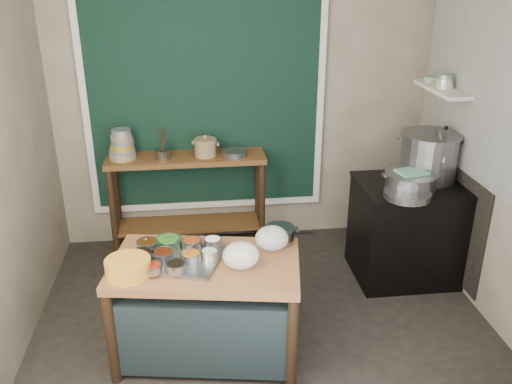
{
  "coord_description": "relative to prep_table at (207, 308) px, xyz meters",
  "views": [
    {
      "loc": [
        -0.47,
        -3.46,
        2.6
      ],
      "look_at": [
        -0.03,
        0.25,
        1.0
      ],
      "focal_mm": 38.0,
      "sensor_mm": 36.0,
      "label": 1
    }
  ],
  "objects": [
    {
      "name": "floor",
      "position": [
        0.43,
        0.3,
        -0.39
      ],
      "size": [
        3.5,
        3.0,
        0.02
      ],
      "primitive_type": "cube",
      "color": "#29251F",
      "rests_on": "ground"
    },
    {
      "name": "back_wall",
      "position": [
        0.43,
        1.81,
        1.02
      ],
      "size": [
        3.5,
        0.02,
        2.8
      ],
      "primitive_type": "cube",
      "color": "gray",
      "rests_on": "floor"
    },
    {
      "name": "right_wall",
      "position": [
        2.19,
        0.3,
        1.02
      ],
      "size": [
        0.02,
        3.0,
        2.8
      ],
      "primitive_type": "cube",
      "color": "gray",
      "rests_on": "floor"
    },
    {
      "name": "curtain_panel",
      "position": [
        0.08,
        1.77,
        0.98
      ],
      "size": [
        2.1,
        0.02,
        1.9
      ],
      "primitive_type": "cube",
      "color": "black",
      "rests_on": "back_wall"
    },
    {
      "name": "curtain_frame",
      "position": [
        0.08,
        1.76,
        0.98
      ],
      "size": [
        2.22,
        0.03,
        2.02
      ],
      "primitive_type": null,
      "color": "beige",
      "rests_on": "back_wall"
    },
    {
      "name": "tile_panel",
      "position": [
        2.17,
        0.85,
        1.48
      ],
      "size": [
        0.02,
        1.7,
        1.7
      ],
      "primitive_type": "cube",
      "color": "#B2B2AA",
      "rests_on": "right_wall"
    },
    {
      "name": "soot_patch",
      "position": [
        2.17,
        0.95,
        0.32
      ],
      "size": [
        0.01,
        1.3,
        1.3
      ],
      "primitive_type": "cube",
      "color": "black",
      "rests_on": "right_wall"
    },
    {
      "name": "wall_shelf",
      "position": [
        2.06,
        1.15,
        1.23
      ],
      "size": [
        0.22,
        0.7,
        0.03
      ],
      "primitive_type": "cube",
      "color": "beige",
      "rests_on": "right_wall"
    },
    {
      "name": "prep_table",
      "position": [
        0.0,
        0.0,
        0.0
      ],
      "size": [
        1.35,
        0.92,
        0.75
      ],
      "primitive_type": "cube",
      "rotation": [
        0.0,
        0.0,
        -0.17
      ],
      "color": "brown",
      "rests_on": "floor"
    },
    {
      "name": "back_counter",
      "position": [
        -0.12,
        1.58,
        0.1
      ],
      "size": [
        1.45,
        0.4,
        0.95
      ],
      "primitive_type": "cube",
      "color": "brown",
      "rests_on": "floor"
    },
    {
      "name": "stove_block",
      "position": [
        1.78,
        0.85,
        0.05
      ],
      "size": [
        0.9,
        0.68,
        0.85
      ],
      "primitive_type": "cube",
      "color": "black",
      "rests_on": "floor"
    },
    {
      "name": "stove_top",
      "position": [
        1.78,
        0.85,
        0.49
      ],
      "size": [
        0.92,
        0.69,
        0.03
      ],
      "primitive_type": "cube",
      "color": "black",
      "rests_on": "stove_block"
    },
    {
      "name": "condiment_tray",
      "position": [
        -0.2,
        0.04,
        0.39
      ],
      "size": [
        0.7,
        0.6,
        0.03
      ],
      "primitive_type": "cube",
      "rotation": [
        0.0,
        0.0,
        -0.35
      ],
      "color": "gray",
      "rests_on": "prep_table"
    },
    {
      "name": "condiment_bowls",
      "position": [
        -0.22,
        0.06,
        0.43
      ],
      "size": [
        0.61,
        0.48,
        0.07
      ],
      "color": "gray",
      "rests_on": "condiment_tray"
    },
    {
      "name": "yellow_basin",
      "position": [
        -0.49,
        -0.11,
        0.43
      ],
      "size": [
        0.34,
        0.34,
        0.11
      ],
      "primitive_type": "cylinder",
      "rotation": [
        0.0,
        0.0,
        -0.18
      ],
      "color": "#B67B2A",
      "rests_on": "prep_table"
    },
    {
      "name": "saucepan",
      "position": [
        0.53,
        0.2,
        0.44
      ],
      "size": [
        0.24,
        0.24,
        0.12
      ],
      "primitive_type": null,
      "rotation": [
        0.0,
        0.0,
        -0.09
      ],
      "color": "gray",
      "rests_on": "prep_table"
    },
    {
      "name": "plastic_bag_a",
      "position": [
        0.23,
        -0.11,
        0.47
      ],
      "size": [
        0.25,
        0.22,
        0.18
      ],
      "primitive_type": "ellipsoid",
      "rotation": [
        0.0,
        0.0,
        -0.07
      ],
      "color": "white",
      "rests_on": "prep_table"
    },
    {
      "name": "plastic_bag_b",
      "position": [
        0.46,
        0.11,
        0.46
      ],
      "size": [
        0.25,
        0.22,
        0.17
      ],
      "primitive_type": "ellipsoid",
      "rotation": [
        0.0,
        0.0,
        0.11
      ],
      "color": "white",
      "rests_on": "prep_table"
    },
    {
      "name": "bowl_stack",
      "position": [
        -0.68,
        1.58,
        0.69
      ],
      "size": [
        0.24,
        0.24,
        0.27
      ],
      "color": "tan",
      "rests_on": "back_counter"
    },
    {
      "name": "utensil_cup",
      "position": [
        -0.32,
        1.53,
        0.62
      ],
      "size": [
        0.15,
        0.15,
        0.09
      ],
      "primitive_type": "cylinder",
      "rotation": [
        0.0,
        0.0,
        0.02
      ],
      "color": "gray",
      "rests_on": "back_counter"
    },
    {
      "name": "ceramic_crock",
      "position": [
        0.06,
        1.56,
        0.65
      ],
      "size": [
        0.27,
        0.27,
        0.14
      ],
      "primitive_type": null,
      "rotation": [
        0.0,
        0.0,
        -0.33
      ],
      "color": "olive",
      "rests_on": "back_counter"
    },
    {
      "name": "wide_bowl",
      "position": [
        0.32,
        1.51,
        0.6
      ],
      "size": [
        0.26,
        0.26,
        0.06
      ],
      "primitive_type": "cylinder",
      "rotation": [
        0.0,
        0.0,
        0.21
      ],
      "color": "gray",
      "rests_on": "back_counter"
    },
    {
      "name": "stock_pot",
      "position": [
        1.92,
        0.95,
        0.71
      ],
      "size": [
        0.64,
        0.64,
        0.4
      ],
      "primitive_type": null,
      "rotation": [
        0.0,
        0.0,
        -0.3
      ],
      "color": "gray",
      "rests_on": "stove_top"
    },
    {
      "name": "pot_lid",
      "position": [
        2.01,
        0.93,
        0.74
      ],
      "size": [
        0.26,
        0.48,
        0.47
      ],
      "primitive_type": "cylinder",
      "rotation": [
        0.0,
        1.36,
        -0.32
      ],
      "color": "gray",
      "rests_on": "stove_top"
    },
    {
      "name": "steamer",
      "position": [
        1.7,
        0.74,
        0.58
      ],
      "size": [
        0.48,
        0.48,
        0.14
      ],
      "primitive_type": null,
      "rotation": [
        0.0,
        0.0,
        -0.12
      ],
      "color": "gray",
      "rests_on": "stove_top"
    },
    {
      "name": "green_cloth",
      "position": [
        1.7,
        0.74,
        0.66
      ],
      "size": [
        0.27,
        0.23,
        0.02
      ],
      "primitive_type": "cube",
      "rotation": [
        0.0,
        0.0,
        0.23
      ],
      "color": "#5A9570",
      "rests_on": "steamer"
    },
    {
      "name": "shallow_pan",
      "position": [
        1.61,
        0.58,
        0.53
      ],
      "size": [
        0.4,
        0.4,
        0.05
      ],
      "primitive_type": "cylinder",
      "rotation": [
        0.0,
        0.0,
        -0.07
      ],
      "color": "gray",
      "rests_on": "stove_top"
    },
    {
      "name": "shelf_bowl_stack",
      "position": [
        2.06,
        1.14,
        1.29
      ],
      "size": [
        0.14,
        0.14,
        0.12
      ],
      "color": "silver",
      "rests_on": "wall_shelf"
    },
    {
      "name": "shelf_bowl_green",
      "position": [
        2.06,
        1.39,
        1.26
      ],
      "size": [
        0.15,
        0.15,
        0.05
      ],
      "primitive_type": "cylinder",
      "rotation": [
        0.0,
        0.0,
        0.16
      ],
      "color": "gray",
      "rests_on": "wall_shelf"
    }
  ]
}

